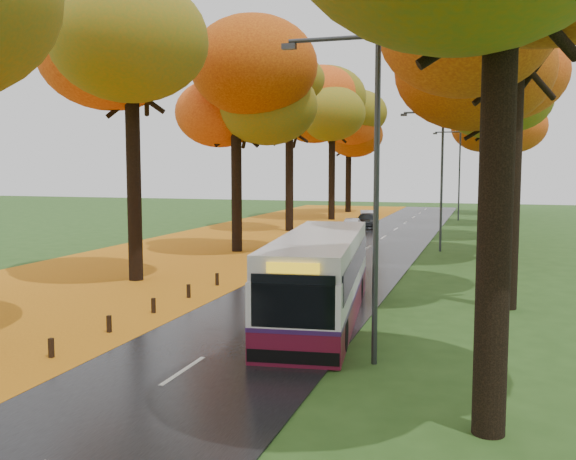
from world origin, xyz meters
The scene contains 14 objects.
road centered at (0.00, 25.00, 0.02)m, with size 6.50×90.00×0.04m, color black.
centre_line centered at (0.00, 25.00, 0.04)m, with size 0.12×90.00×0.01m, color silver.
leaf_verge centered at (-9.00, 25.00, 0.01)m, with size 12.00×90.00×0.02m, color #99510D.
leaf_drift centered at (-3.05, 25.00, 0.04)m, with size 0.90×90.00×0.01m, color orange.
trees_left centered at (-7.18, 27.06, 9.53)m, with size 9.20×74.00×13.88m.
trees_right centered at (7.19, 26.91, 9.69)m, with size 9.30×74.20×13.96m.
bollard_row centered at (-3.70, 4.70, 0.26)m, with size 0.11×23.51×0.52m.
streetlamp_near centered at (3.95, 8.00, 4.71)m, with size 2.45×0.18×8.00m.
streetlamp_mid centered at (3.95, 30.00, 4.71)m, with size 2.45×0.18×8.00m.
streetlamp_far centered at (3.95, 52.00, 4.71)m, with size 2.45×0.18×8.00m.
bus centered at (1.77, 11.98, 1.44)m, with size 3.60×10.39×2.68m.
car_white centered at (-2.31, 36.46, 0.68)m, with size 1.51×3.75×1.28m, color white.
car_silver centered at (-2.35, 43.44, 0.68)m, with size 1.36×3.91×1.29m, color #A5A8AD.
car_dark centered at (-2.35, 42.29, 0.61)m, with size 1.59×3.90×1.13m, color black.
Camera 1 is at (6.79, -7.34, 4.86)m, focal length 40.00 mm.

